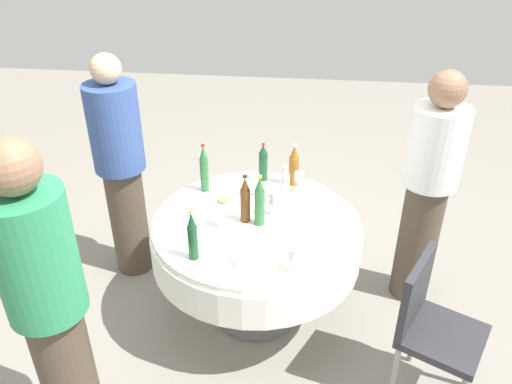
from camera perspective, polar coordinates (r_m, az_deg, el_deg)
name	(u,v)px	position (r m, az deg, el deg)	size (l,w,h in m)	color
ground_plane	(256,311)	(3.55, 0.00, -13.22)	(10.00, 10.00, 0.00)	gray
dining_table	(256,241)	(3.17, 0.00, -5.52)	(1.29, 1.29, 0.74)	white
bottle_green_rear	(204,169)	(3.33, -5.83, 2.53)	(0.06, 0.06, 0.34)	#2D6B38
bottle_amber_near	(294,166)	(3.40, 4.27, 2.90)	(0.07, 0.07, 0.30)	#8C5619
bottle_dark_green_outer	(263,163)	(3.45, 0.81, 3.26)	(0.06, 0.06, 0.28)	#194728
bottle_green_front	(260,202)	(2.97, 0.41, -1.12)	(0.06, 0.06, 0.33)	#2D6B38
bottle_dark_green_right	(193,236)	(2.72, -7.12, -4.96)	(0.06, 0.06, 0.31)	#194728
bottle_clear_far	(285,187)	(3.17, 3.23, 0.55)	(0.06, 0.06, 0.28)	silver
bottle_brown_east	(245,200)	(3.01, -1.21, -0.88)	(0.06, 0.06, 0.31)	#593314
wine_glass_front	(275,198)	(3.07, 2.11, -0.71)	(0.07, 0.07, 0.16)	white
wine_glass_right	(293,254)	(2.64, 4.22, -6.96)	(0.07, 0.07, 0.15)	white
wine_glass_far	(299,178)	(3.33, 4.83, 1.56)	(0.06, 0.06, 0.14)	white
wine_glass_east	(256,182)	(3.28, -0.02, 1.17)	(0.07, 0.07, 0.14)	white
wine_glass_south	(220,214)	(2.99, -4.05, -2.43)	(0.06, 0.06, 0.13)	white
plate_south	(224,201)	(3.25, -3.63, -1.04)	(0.21, 0.21, 0.04)	white
plate_north	(251,259)	(2.77, -0.57, -7.49)	(0.21, 0.21, 0.02)	white
spoon_near	(327,206)	(3.24, 7.96, -1.61)	(0.18, 0.02, 0.01)	silver
knife_outer	(178,213)	(3.18, -8.72, -2.37)	(0.18, 0.02, 0.01)	silver
folded_napkin	(296,227)	(3.01, 4.50, -3.94)	(0.13, 0.13, 0.02)	white
person_rear	(121,167)	(3.57, -14.93, 2.74)	(0.34, 0.34, 1.62)	#4C3F33
person_near	(49,304)	(2.47, -22.21, -11.57)	(0.34, 0.34, 1.69)	#4C3F33
person_outer	(428,189)	(3.38, 18.70, 0.30)	(0.34, 0.34, 1.61)	#4C3F33
chair_far	(430,321)	(2.90, 18.94, -13.50)	(0.54, 0.54, 0.87)	#2D2D33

